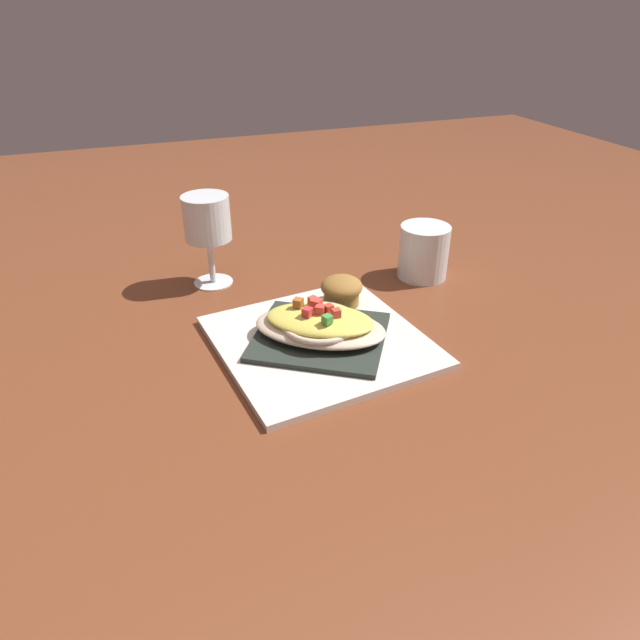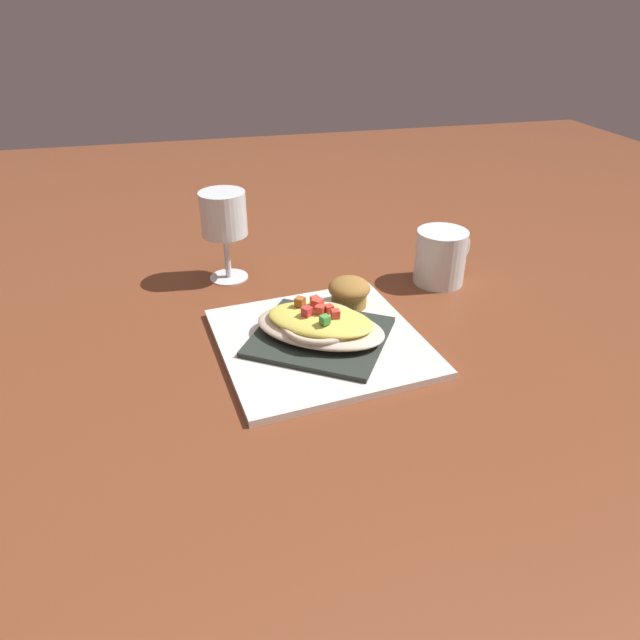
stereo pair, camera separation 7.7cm
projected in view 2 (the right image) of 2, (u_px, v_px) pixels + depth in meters
name	position (u px, v px, depth m)	size (l,w,h in m)	color
ground_plane	(320.00, 345.00, 0.79)	(2.60, 2.60, 0.00)	brown
square_plate	(320.00, 342.00, 0.78)	(0.27, 0.27, 0.01)	silver
folded_napkin	(320.00, 336.00, 0.78)	(0.18, 0.16, 0.01)	#28312A
gratin_dish	(320.00, 324.00, 0.77)	(0.19, 0.21, 0.05)	beige
muffin	(349.00, 292.00, 0.85)	(0.06, 0.06, 0.05)	olive
coffee_mug	(441.00, 260.00, 0.94)	(0.08, 0.11, 0.09)	white
stemmed_glass	(224.00, 219.00, 0.92)	(0.08, 0.08, 0.15)	white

